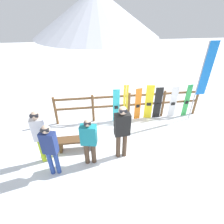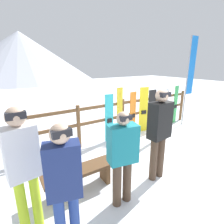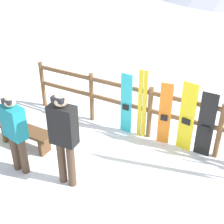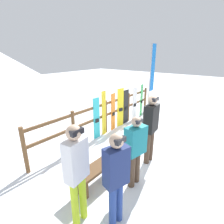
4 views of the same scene
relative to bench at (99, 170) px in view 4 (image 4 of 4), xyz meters
name	(u,v)px [view 4 (image 4 of 4)]	position (x,y,z in m)	size (l,w,h in m)	color
ground_plane	(150,147)	(2.09, -0.20, -0.33)	(40.00, 40.00, 0.00)	white
fence	(106,114)	(2.09, 1.57, 0.38)	(5.91, 0.10, 1.19)	brown
bench	(99,170)	(0.00, 0.00, 0.00)	(1.32, 0.36, 0.44)	brown
person_teal	(135,147)	(0.45, -0.62, 0.57)	(0.49, 0.33, 1.57)	#4C3828
person_black	(151,125)	(1.42, -0.48, 0.72)	(0.46, 0.28, 1.80)	#4C3828
person_white	(76,168)	(-0.89, -0.38, 0.74)	(0.41, 0.26, 1.78)	#B7D826
person_navy	(116,174)	(-0.55, -0.89, 0.66)	(0.43, 0.31, 1.67)	navy
snowboard_cyan	(97,119)	(1.56, 1.51, 0.37)	(0.26, 0.06, 1.39)	#2DBFCC
ski_pair_yellow	(104,113)	(1.93, 1.52, 0.45)	(0.19, 0.02, 1.55)	yellow
snowboard_orange	(113,112)	(2.44, 1.51, 0.36)	(0.26, 0.08, 1.38)	orange
snowboard_yellow	(120,108)	(2.89, 1.51, 0.41)	(0.32, 0.09, 1.49)	yellow
snowboard_black_stripe	(126,107)	(3.27, 1.51, 0.36)	(0.32, 0.06, 1.38)	black
snowboard_white	(135,103)	(3.93, 1.51, 0.35)	(0.29, 0.05, 1.37)	white
snowboard_green	(141,100)	(4.53, 1.51, 0.38)	(0.25, 0.09, 1.42)	green
rental_flag	(152,73)	(4.71, 1.20, 1.59)	(0.40, 0.04, 3.11)	#99999E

